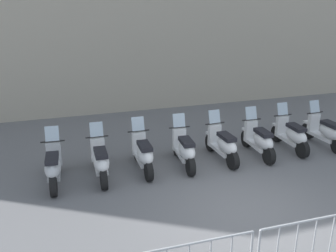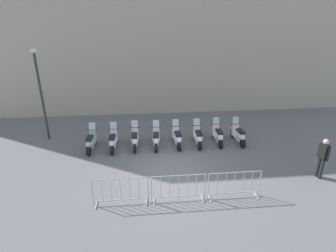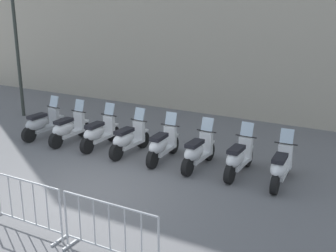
% 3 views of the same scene
% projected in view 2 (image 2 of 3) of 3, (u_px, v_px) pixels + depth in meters
% --- Properties ---
extents(ground_plane, '(120.00, 120.00, 0.00)m').
position_uv_depth(ground_plane, '(172.00, 172.00, 11.66)').
color(ground_plane, slate).
extents(building_facade, '(28.05, 3.14, 13.25)m').
position_uv_depth(building_facade, '(157.00, 8.00, 17.18)').
color(building_facade, '#B2A893').
rests_on(building_facade, ground).
extents(motorcycle_0, '(0.56, 1.72, 1.24)m').
position_uv_depth(motorcycle_0, '(91.00, 142.00, 13.39)').
color(motorcycle_0, black).
rests_on(motorcycle_0, ground).
extents(motorcycle_1, '(0.56, 1.72, 1.24)m').
position_uv_depth(motorcycle_1, '(113.00, 141.00, 13.47)').
color(motorcycle_1, black).
rests_on(motorcycle_1, ground).
extents(motorcycle_2, '(0.56, 1.72, 1.24)m').
position_uv_depth(motorcycle_2, '(135.00, 139.00, 13.66)').
color(motorcycle_2, black).
rests_on(motorcycle_2, ground).
extents(motorcycle_3, '(0.56, 1.72, 1.24)m').
position_uv_depth(motorcycle_3, '(156.00, 139.00, 13.72)').
color(motorcycle_3, black).
rests_on(motorcycle_3, ground).
extents(motorcycle_4, '(0.56, 1.73, 1.24)m').
position_uv_depth(motorcycle_4, '(177.00, 138.00, 13.83)').
color(motorcycle_4, black).
rests_on(motorcycle_4, ground).
extents(motorcycle_5, '(0.56, 1.72, 1.24)m').
position_uv_depth(motorcycle_5, '(198.00, 137.00, 13.92)').
color(motorcycle_5, black).
rests_on(motorcycle_5, ground).
extents(motorcycle_6, '(0.56, 1.72, 1.24)m').
position_uv_depth(motorcycle_6, '(218.00, 135.00, 14.10)').
color(motorcycle_6, black).
rests_on(motorcycle_6, ground).
extents(motorcycle_7, '(0.57, 1.73, 1.24)m').
position_uv_depth(motorcycle_7, '(239.00, 135.00, 14.14)').
color(motorcycle_7, black).
rests_on(motorcycle_7, ground).
extents(barrier_segment_0, '(1.96, 0.49, 1.07)m').
position_uv_depth(barrier_segment_0, '(121.00, 192.00, 9.52)').
color(barrier_segment_0, '#B2B5B7').
rests_on(barrier_segment_0, ground).
extents(barrier_segment_1, '(1.96, 0.49, 1.07)m').
position_uv_depth(barrier_segment_1, '(179.00, 188.00, 9.71)').
color(barrier_segment_1, '#B2B5B7').
rests_on(barrier_segment_1, ground).
extents(barrier_segment_2, '(1.96, 0.49, 1.07)m').
position_uv_depth(barrier_segment_2, '(234.00, 185.00, 9.89)').
color(barrier_segment_2, '#B2B5B7').
rests_on(barrier_segment_2, ground).
extents(street_lamp, '(0.36, 0.36, 4.74)m').
position_uv_depth(street_lamp, '(40.00, 86.00, 13.66)').
color(street_lamp, '#2D332D').
rests_on(street_lamp, ground).
extents(officer_near_row_end, '(0.29, 0.54, 1.73)m').
position_uv_depth(officer_near_row_end, '(323.00, 156.00, 10.95)').
color(officer_near_row_end, '#23232D').
rests_on(officer_near_row_end, ground).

